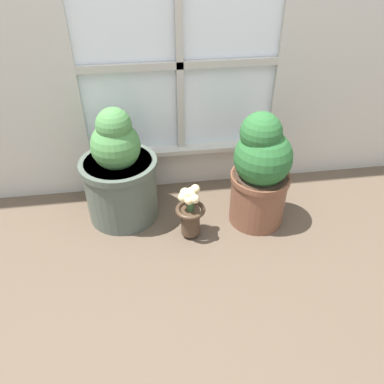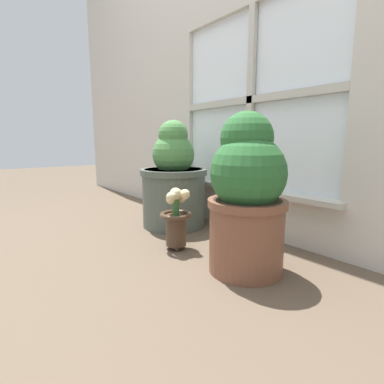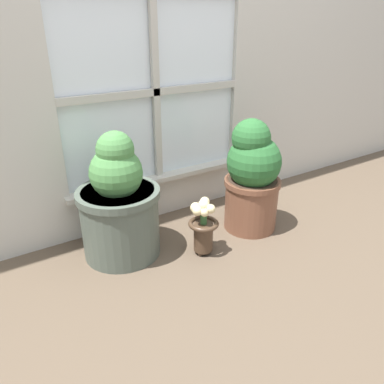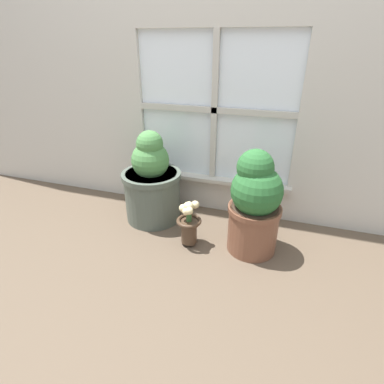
% 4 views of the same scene
% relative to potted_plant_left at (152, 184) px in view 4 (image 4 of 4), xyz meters
% --- Properties ---
extents(ground_plane, '(10.00, 10.00, 0.00)m').
position_rel_potted_plant_left_xyz_m(ground_plane, '(0.34, -0.36, -0.25)').
color(ground_plane, brown).
extents(wall_with_window, '(4.40, 0.10, 2.50)m').
position_rel_potted_plant_left_xyz_m(wall_with_window, '(0.34, 0.26, 1.02)').
color(wall_with_window, beige).
rests_on(wall_with_window, ground_plane).
extents(potted_plant_left, '(0.38, 0.38, 0.60)m').
position_rel_potted_plant_left_xyz_m(potted_plant_left, '(0.00, 0.00, 0.00)').
color(potted_plant_left, '#4C564C').
rests_on(potted_plant_left, ground_plane).
extents(potted_plant_right, '(0.29, 0.29, 0.60)m').
position_rel_potted_plant_left_xyz_m(potted_plant_right, '(0.68, -0.14, 0.04)').
color(potted_plant_right, brown).
rests_on(potted_plant_right, ground_plane).
extents(flower_vase, '(0.15, 0.15, 0.28)m').
position_rel_potted_plant_left_xyz_m(flower_vase, '(0.32, -0.21, -0.11)').
color(flower_vase, '#473323').
rests_on(flower_vase, ground_plane).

